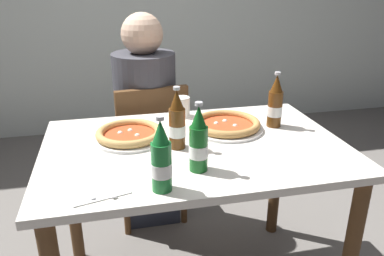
{
  "coord_description": "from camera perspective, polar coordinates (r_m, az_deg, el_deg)",
  "views": [
    {
      "loc": [
        -0.32,
        -1.36,
        1.38
      ],
      "look_at": [
        0.0,
        0.05,
        0.8
      ],
      "focal_mm": 35.66,
      "sensor_mm": 36.0,
      "label": 1
    }
  ],
  "objects": [
    {
      "name": "dining_table_main",
      "position": [
        1.58,
        0.4,
        -6.2
      ],
      "size": [
        1.2,
        0.8,
        0.75
      ],
      "color": "silver",
      "rests_on": "ground_plane"
    },
    {
      "name": "beer_bottle_left",
      "position": [
        1.46,
        -2.25,
        0.8
      ],
      "size": [
        0.07,
        0.07,
        0.25
      ],
      "color": "#512D0F",
      "rests_on": "dining_table_main"
    },
    {
      "name": "beer_bottle_extra",
      "position": [
        1.17,
        -4.61,
        -4.79
      ],
      "size": [
        0.07,
        0.07,
        0.25
      ],
      "color": "#196B2D",
      "rests_on": "dining_table_main"
    },
    {
      "name": "beer_bottle_right",
      "position": [
        1.72,
        12.33,
        3.54
      ],
      "size": [
        0.07,
        0.07,
        0.25
      ],
      "color": "#512D0F",
      "rests_on": "dining_table_main"
    },
    {
      "name": "pizza_marinara_far",
      "position": [
        1.59,
        -9.34,
        -0.95
      ],
      "size": [
        0.3,
        0.3,
        0.04
      ],
      "color": "white",
      "rests_on": "dining_table_main"
    },
    {
      "name": "pizza_margherita_near",
      "position": [
        1.68,
        5.19,
        0.47
      ],
      "size": [
        0.32,
        0.32,
        0.04
      ],
      "color": "white",
      "rests_on": "dining_table_main"
    },
    {
      "name": "beer_bottle_center",
      "position": [
        1.29,
        0.99,
        -2.16
      ],
      "size": [
        0.07,
        0.07,
        0.25
      ],
      "color": "#14591E",
      "rests_on": "dining_table_main"
    },
    {
      "name": "chair_behind_table",
      "position": [
        2.17,
        -6.35,
        -2.71
      ],
      "size": [
        0.44,
        0.44,
        0.85
      ],
      "rotation": [
        0.0,
        0.0,
        3.25
      ],
      "color": "brown",
      "rests_on": "ground_plane"
    },
    {
      "name": "diner_seated",
      "position": [
        2.18,
        -6.83,
        0.24
      ],
      "size": [
        0.34,
        0.34,
        1.21
      ],
      "color": "#2D3342",
      "rests_on": "ground_plane"
    },
    {
      "name": "napkin_with_cutlery",
      "position": [
        1.27,
        -14.13,
        -8.42
      ],
      "size": [
        0.22,
        0.22,
        0.01
      ],
      "color": "white",
      "rests_on": "dining_table_main"
    },
    {
      "name": "paper_cup",
      "position": [
        1.82,
        -1.48,
        3.2
      ],
      "size": [
        0.07,
        0.07,
        0.09
      ],
      "primitive_type": "cylinder",
      "color": "white",
      "rests_on": "dining_table_main"
    }
  ]
}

